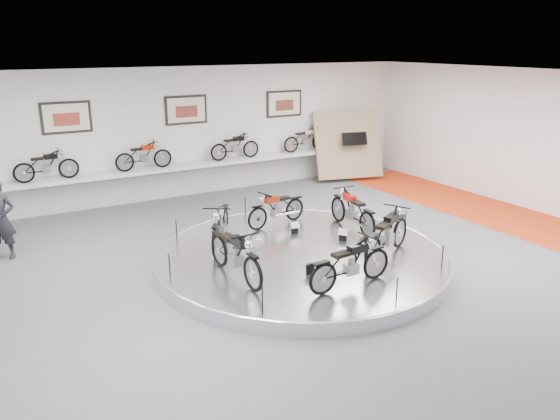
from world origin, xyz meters
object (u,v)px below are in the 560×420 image
bike_d (235,253)px  bike_f (387,234)px  display_platform (302,258)px  bike_a (352,210)px  bike_c (220,224)px  bike_b (277,208)px  bike_e (351,263)px  shelf (192,166)px  visitor (0,220)px

bike_d → bike_f: 3.31m
display_platform → bike_a: bearing=19.2°
display_platform → bike_c: 1.97m
bike_b → bike_d: bike_d is taller
bike_d → bike_e: size_ratio=1.08×
display_platform → bike_b: (0.43, 1.85, 0.59)m
bike_b → bike_c: (-1.79, -0.59, 0.06)m
shelf → bike_c: bike_c is taller
display_platform → visitor: bearing=146.5°
shelf → bike_c: 5.31m
display_platform → shelf: 6.46m
bike_e → bike_f: size_ratio=0.91×
shelf → bike_e: bearing=-91.2°
bike_c → visitor: bearing=-86.9°
bike_d → visitor: visitor is taller
bike_a → bike_e: 3.31m
bike_c → bike_d: bike_d is taller
bike_d → bike_f: bike_f is taller
shelf → bike_e: (-0.17, -8.35, -0.23)m
bike_e → bike_f: bearing=24.0°
display_platform → shelf: bearing=90.0°
shelf → bike_f: 7.69m
bike_c → bike_e: (1.19, -3.22, -0.03)m
bike_d → shelf: bearing=163.0°
bike_f → bike_c: bearing=113.2°
shelf → visitor: size_ratio=5.99×
bike_f → visitor: (-7.00, 4.86, 0.10)m
display_platform → visitor: visitor is taller
bike_a → bike_e: size_ratio=1.04×
bike_a → bike_d: bearing=112.9°
bike_c → bike_e: bearing=53.3°
display_platform → bike_d: size_ratio=3.68×
shelf → bike_c: size_ratio=6.38×
bike_c → visitor: visitor is taller
visitor → display_platform: bearing=-10.7°
shelf → visitor: visitor is taller
bike_b → bike_d: size_ratio=0.87×
display_platform → bike_e: bearing=-95.0°
bike_a → bike_f: (-0.47, -1.81, 0.03)m
display_platform → bike_d: bike_d is taller
display_platform → shelf: size_ratio=0.58×
bike_c → bike_d: (-0.49, -1.78, 0.00)m
bike_e → visitor: visitor is taller
display_platform → bike_d: 2.03m
bike_a → bike_b: bearing=55.5°
shelf → bike_f: bike_f is taller
bike_b → bike_d: bearing=36.1°
bike_c → bike_d: bearing=17.7°
visitor → bike_f: bearing=-12.0°
bike_e → shelf: bearing=85.9°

